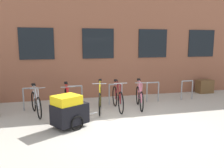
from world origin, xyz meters
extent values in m
plane|color=#B2ADA0|center=(0.00, 0.00, 0.00)|extent=(42.00, 42.00, 0.00)
cube|color=brown|center=(0.00, 6.16, 2.67)|extent=(28.00, 5.91, 5.34)
cube|color=black|center=(-2.40, 3.18, 2.24)|extent=(1.30, 0.04, 1.20)
cube|color=black|center=(0.00, 3.18, 2.24)|extent=(1.30, 0.04, 1.20)
cube|color=black|center=(2.40, 3.18, 2.24)|extent=(1.30, 0.04, 1.20)
cube|color=black|center=(4.80, 3.18, 2.24)|extent=(1.30, 0.04, 1.20)
cylinder|color=gray|center=(-2.86, 1.90, 0.38)|extent=(0.05, 0.05, 0.76)
cylinder|color=gray|center=(-2.38, 1.90, 0.38)|extent=(0.05, 0.05, 0.76)
cylinder|color=gray|center=(-2.62, 1.90, 0.76)|extent=(0.49, 0.05, 0.05)
cylinder|color=gray|center=(-1.36, 1.90, 0.38)|extent=(0.05, 0.05, 0.76)
cylinder|color=gray|center=(-0.88, 1.90, 0.38)|extent=(0.05, 0.05, 0.76)
cylinder|color=gray|center=(-1.12, 1.90, 0.76)|extent=(0.49, 0.05, 0.05)
cylinder|color=gray|center=(0.14, 1.90, 0.38)|extent=(0.05, 0.05, 0.76)
cylinder|color=gray|center=(0.62, 1.90, 0.38)|extent=(0.05, 0.05, 0.76)
cylinder|color=gray|center=(0.38, 1.90, 0.76)|extent=(0.49, 0.05, 0.05)
cylinder|color=gray|center=(1.64, 1.90, 0.38)|extent=(0.05, 0.05, 0.76)
cylinder|color=gray|center=(2.12, 1.90, 0.38)|extent=(0.05, 0.05, 0.76)
cylinder|color=gray|center=(1.88, 1.90, 0.76)|extent=(0.49, 0.05, 0.05)
cylinder|color=gray|center=(3.14, 1.90, 0.38)|extent=(0.05, 0.05, 0.76)
cylinder|color=gray|center=(3.62, 1.90, 0.38)|extent=(0.05, 0.05, 0.76)
cylinder|color=gray|center=(3.38, 1.90, 0.76)|extent=(0.49, 0.05, 0.05)
torus|color=black|center=(-2.54, 1.78, 0.33)|extent=(0.19, 0.69, 0.69)
torus|color=black|center=(-2.33, 0.85, 0.33)|extent=(0.19, 0.69, 0.69)
cylinder|color=#B7B7BC|center=(-2.38, 1.11, 0.59)|extent=(0.14, 0.46, 0.65)
cylinder|color=#B7B7BC|center=(-2.46, 1.46, 0.59)|extent=(0.11, 0.33, 0.64)
cylinder|color=#B7B7BC|center=(-2.42, 1.25, 0.90)|extent=(0.20, 0.72, 0.04)
cylinder|color=#B7B7BC|center=(-2.48, 1.55, 0.30)|extent=(0.13, 0.47, 0.07)
cylinder|color=#B7B7BC|center=(-2.52, 1.70, 0.61)|extent=(0.07, 0.20, 0.58)
cylinder|color=#B7B7BC|center=(-2.33, 0.87, 0.62)|extent=(0.04, 0.08, 0.58)
cube|color=black|center=(-2.50, 1.61, 0.93)|extent=(0.14, 0.22, 0.06)
cylinder|color=gray|center=(-2.34, 0.90, 0.94)|extent=(0.43, 0.12, 0.03)
torus|color=black|center=(-0.23, 1.75, 0.36)|extent=(0.21, 0.75, 0.76)
torus|color=black|center=(-0.48, 0.71, 0.36)|extent=(0.21, 0.75, 0.76)
cylinder|color=yellow|center=(-0.41, 0.99, 0.65)|extent=(0.15, 0.51, 0.70)
cylinder|color=yellow|center=(-0.31, 1.40, 0.64)|extent=(0.13, 0.39, 0.68)
cylinder|color=yellow|center=(-0.37, 1.17, 0.98)|extent=(0.23, 0.83, 0.05)
cylinder|color=yellow|center=(-0.29, 1.49, 0.33)|extent=(0.15, 0.53, 0.08)
cylinder|color=yellow|center=(-0.25, 1.66, 0.66)|extent=(0.07, 0.20, 0.62)
cylinder|color=yellow|center=(-0.47, 0.73, 0.67)|extent=(0.05, 0.08, 0.63)
cube|color=black|center=(-0.27, 1.58, 1.00)|extent=(0.14, 0.22, 0.06)
cylinder|color=gray|center=(-0.47, 0.75, 1.02)|extent=(0.43, 0.13, 0.03)
torus|color=black|center=(-1.46, 1.73, 0.35)|extent=(0.05, 0.75, 0.75)
torus|color=black|center=(-1.44, 0.77, 0.35)|extent=(0.05, 0.75, 0.75)
cylinder|color=red|center=(-1.44, 1.04, 0.61)|extent=(0.04, 0.46, 0.63)
cylinder|color=red|center=(-1.45, 1.40, 0.61)|extent=(0.04, 0.33, 0.64)
cylinder|color=red|center=(-1.45, 1.19, 0.92)|extent=(0.05, 0.73, 0.04)
cylinder|color=red|center=(-1.45, 1.49, 0.33)|extent=(0.03, 0.48, 0.08)
cylinder|color=red|center=(-1.45, 1.64, 0.64)|extent=(0.03, 0.20, 0.57)
cylinder|color=red|center=(-1.44, 0.80, 0.64)|extent=(0.03, 0.08, 0.56)
cube|color=black|center=(-1.45, 1.55, 0.95)|extent=(0.10, 0.20, 0.06)
cylinder|color=gray|center=(-1.44, 0.82, 0.95)|extent=(0.44, 0.03, 0.03)
torus|color=black|center=(1.19, 1.73, 0.33)|extent=(0.20, 0.69, 0.70)
torus|color=black|center=(0.98, 0.79, 0.33)|extent=(0.20, 0.69, 0.70)
cylinder|color=pink|center=(1.04, 1.05, 0.61)|extent=(0.14, 0.46, 0.67)
cylinder|color=pink|center=(1.12, 1.40, 0.61)|extent=(0.11, 0.33, 0.66)
cylinder|color=pink|center=(1.07, 1.19, 0.93)|extent=(0.20, 0.72, 0.04)
cylinder|color=pink|center=(1.14, 1.49, 0.31)|extent=(0.13, 0.48, 0.07)
cylinder|color=pink|center=(1.17, 1.64, 0.63)|extent=(0.07, 0.20, 0.61)
cylinder|color=pink|center=(0.98, 0.81, 0.63)|extent=(0.04, 0.08, 0.61)
cube|color=black|center=(1.15, 1.55, 0.96)|extent=(0.14, 0.22, 0.06)
cylinder|color=gray|center=(0.99, 0.84, 0.97)|extent=(0.43, 0.12, 0.03)
torus|color=black|center=(0.30, 1.71, 0.35)|extent=(0.09, 0.75, 0.75)
torus|color=black|center=(0.23, 0.74, 0.35)|extent=(0.09, 0.75, 0.75)
cylinder|color=maroon|center=(0.25, 1.01, 0.63)|extent=(0.07, 0.47, 0.68)
cylinder|color=maroon|center=(0.28, 1.38, 0.62)|extent=(0.06, 0.34, 0.65)
cylinder|color=maroon|center=(0.26, 1.16, 0.95)|extent=(0.08, 0.74, 0.06)
cylinder|color=maroon|center=(0.28, 1.47, 0.33)|extent=(0.06, 0.49, 0.08)
cylinder|color=maroon|center=(0.29, 1.62, 0.64)|extent=(0.04, 0.20, 0.59)
cylinder|color=maroon|center=(0.24, 0.76, 0.66)|extent=(0.03, 0.08, 0.61)
cube|color=black|center=(0.29, 1.53, 0.96)|extent=(0.11, 0.21, 0.06)
cylinder|color=gray|center=(0.24, 0.79, 0.99)|extent=(0.44, 0.05, 0.03)
cube|color=black|center=(-1.49, -0.14, 0.38)|extent=(1.08, 0.97, 0.56)
cube|color=yellow|center=(-1.56, -0.19, 0.78)|extent=(0.87, 0.83, 0.24)
torus|color=black|center=(-1.65, 0.14, 0.19)|extent=(0.38, 0.25, 0.42)
torus|color=black|center=(-1.32, -0.43, 0.19)|extent=(0.38, 0.25, 0.42)
cylinder|color=gray|center=(-0.86, 0.23, 0.22)|extent=(0.49, 0.31, 0.03)
cube|color=brown|center=(4.89, 2.85, 0.30)|extent=(0.70, 0.44, 0.60)
camera|label=1|loc=(-1.97, -6.51, 2.31)|focal=38.43mm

